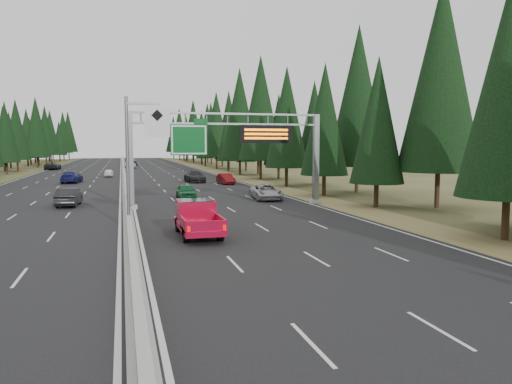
% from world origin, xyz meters
% --- Properties ---
extents(road, '(32.00, 260.00, 0.08)m').
position_xyz_m(road, '(0.00, 80.00, 0.04)').
color(road, black).
rests_on(road, ground).
extents(shoulder_right, '(3.60, 260.00, 0.06)m').
position_xyz_m(shoulder_right, '(17.80, 80.00, 0.03)').
color(shoulder_right, olive).
rests_on(shoulder_right, ground).
extents(shoulder_left, '(3.60, 260.00, 0.06)m').
position_xyz_m(shoulder_left, '(-17.80, 80.00, 0.03)').
color(shoulder_left, '#40421F').
rests_on(shoulder_left, ground).
extents(median_barrier, '(0.70, 260.00, 0.85)m').
position_xyz_m(median_barrier, '(0.00, 80.00, 0.41)').
color(median_barrier, '#979792').
rests_on(median_barrier, road).
extents(sign_gantry, '(16.75, 0.98, 7.80)m').
position_xyz_m(sign_gantry, '(8.92, 34.88, 5.27)').
color(sign_gantry, slate).
rests_on(sign_gantry, road).
extents(hov_sign_pole, '(2.80, 0.50, 8.00)m').
position_xyz_m(hov_sign_pole, '(0.58, 24.97, 4.72)').
color(hov_sign_pole, slate).
rests_on(hov_sign_pole, road).
extents(tree_row_right, '(11.70, 243.89, 18.91)m').
position_xyz_m(tree_row_right, '(22.10, 70.29, 9.56)').
color(tree_row_right, black).
rests_on(tree_row_right, ground).
extents(silver_minivan, '(2.73, 5.35, 1.45)m').
position_xyz_m(silver_minivan, '(12.81, 39.00, 0.80)').
color(silver_minivan, '#B3B2B7').
rests_on(silver_minivan, road).
extents(red_pickup, '(2.14, 5.99, 1.95)m').
position_xyz_m(red_pickup, '(3.72, 22.02, 1.16)').
color(red_pickup, black).
rests_on(red_pickup, road).
extents(car_ahead_green, '(1.71, 4.18, 1.42)m').
position_xyz_m(car_ahead_green, '(5.54, 41.47, 0.79)').
color(car_ahead_green, '#14592C').
rests_on(car_ahead_green, road).
extents(car_ahead_dkred, '(1.87, 4.40, 1.41)m').
position_xyz_m(car_ahead_dkred, '(12.94, 58.59, 0.79)').
color(car_ahead_dkred, '#5C0D0F').
rests_on(car_ahead_dkred, road).
extents(car_ahead_dkgrey, '(2.70, 5.73, 1.62)m').
position_xyz_m(car_ahead_dkgrey, '(9.46, 63.19, 0.89)').
color(car_ahead_dkgrey, black).
rests_on(car_ahead_dkgrey, road).
extents(car_ahead_white, '(2.51, 5.39, 1.50)m').
position_xyz_m(car_ahead_white, '(1.50, 109.44, 0.83)').
color(car_ahead_white, silver).
rests_on(car_ahead_white, road).
extents(car_ahead_far, '(1.76, 4.06, 1.37)m').
position_xyz_m(car_ahead_far, '(2.72, 124.60, 0.76)').
color(car_ahead_far, black).
rests_on(car_ahead_far, road).
extents(car_onc_near, '(1.93, 4.71, 1.52)m').
position_xyz_m(car_onc_near, '(-4.71, 38.46, 0.84)').
color(car_onc_near, black).
rests_on(car_onc_near, road).
extents(car_onc_blue, '(2.83, 5.77, 1.62)m').
position_xyz_m(car_onc_blue, '(-7.03, 66.54, 0.89)').
color(car_onc_blue, navy).
rests_on(car_onc_blue, road).
extents(car_onc_white, '(1.55, 3.79, 1.29)m').
position_xyz_m(car_onc_white, '(-2.40, 78.75, 0.72)').
color(car_onc_white, white).
rests_on(car_onc_white, road).
extents(car_onc_far, '(3.00, 5.91, 1.60)m').
position_xyz_m(car_onc_far, '(-14.50, 107.46, 0.88)').
color(car_onc_far, black).
rests_on(car_onc_far, road).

